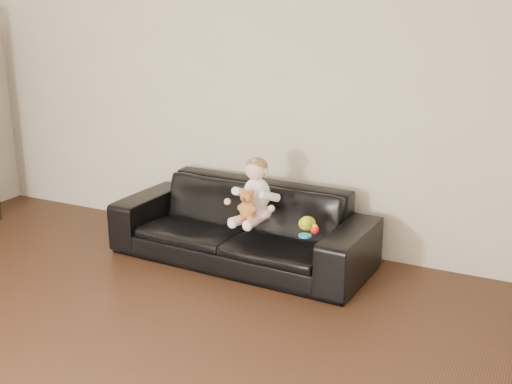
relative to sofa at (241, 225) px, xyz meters
The scene contains 7 objects.
wall_back 1.18m from the sofa, 126.21° to the left, with size 5.00×5.00×0.00m, color beige.
sofa is the anchor object (origin of this frame).
baby 0.37m from the sofa, 32.38° to the right, with size 0.34×0.41×0.48m.
teddy_bear 0.41m from the sofa, 54.28° to the right, with size 0.13×0.13×0.23m.
toy_green 0.62m from the sofa, 11.57° to the right, with size 0.12×0.14×0.10m, color #BFD118.
toy_rattle 0.70m from the sofa, 14.68° to the right, with size 0.06×0.06×0.06m, color red.
toy_blue_disc 0.68m from the sofa, 21.49° to the right, with size 0.09×0.09×0.01m, color #1BA3DC.
Camera 1 is at (2.54, -1.87, 1.97)m, focal length 45.00 mm.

